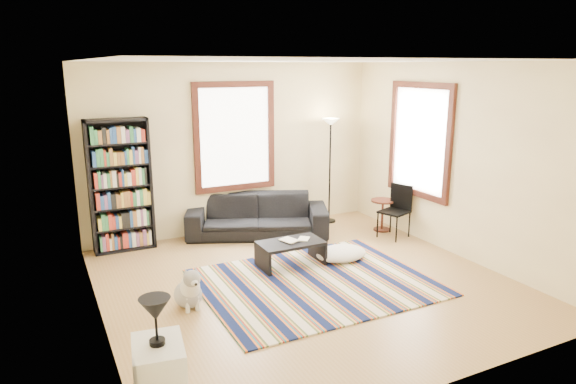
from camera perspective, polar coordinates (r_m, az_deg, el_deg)
name	(u,v)px	position (r m, az deg, el deg)	size (l,w,h in m)	color
floor	(305,286)	(6.81, 1.91, -10.35)	(5.00, 5.00, 0.10)	#9F7949
ceiling	(307,56)	(6.21, 2.13, 14.83)	(5.00, 5.00, 0.10)	white
wall_back	(233,148)	(8.65, -6.10, 4.86)	(5.00, 0.10, 2.80)	#FBEAA9
wall_front	(456,237)	(4.37, 18.22, -4.80)	(5.00, 0.10, 2.80)	#FBEAA9
wall_left	(87,201)	(5.64, -21.42, -0.92)	(0.10, 5.00, 2.80)	#FBEAA9
wall_right	(460,161)	(7.88, 18.57, 3.33)	(0.10, 5.00, 2.80)	#FBEAA9
window_back	(235,137)	(8.54, -5.94, 6.11)	(1.20, 0.06, 1.60)	white
window_right	(420,140)	(8.37, 14.43, 5.59)	(0.06, 1.20, 1.60)	white
rug	(315,282)	(6.77, 3.04, -9.99)	(2.88, 2.30, 0.02)	#0C153C
sofa	(257,215)	(8.50, -3.42, -2.61)	(2.29, 0.89, 0.67)	black
bookshelf	(120,186)	(8.04, -18.13, 0.66)	(0.90, 0.30, 2.00)	black
coffee_table	(291,254)	(7.23, 0.30, -6.89)	(0.90, 0.50, 0.36)	black
book_a	(284,242)	(7.13, -0.42, -5.57)	(0.25, 0.18, 0.02)	beige
book_b	(299,239)	(7.28, 1.19, -5.19)	(0.15, 0.20, 0.02)	beige
floor_cushion	(341,253)	(7.53, 5.92, -6.79)	(0.77, 0.58, 0.19)	silver
floor_lamp	(330,171)	(9.08, 4.67, 2.32)	(0.30, 0.30, 1.86)	black
side_table	(382,215)	(8.87, 10.44, -2.54)	(0.40, 0.40, 0.54)	#421E10
folding_chair	(394,212)	(8.52, 11.71, -2.18)	(0.42, 0.40, 0.86)	black
table_lamp	(156,321)	(4.07, -14.46, -13.75)	(0.24, 0.24, 0.38)	black
dog	(188,286)	(6.17, -11.09, -10.24)	(0.36, 0.51, 0.51)	#AEAEAE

